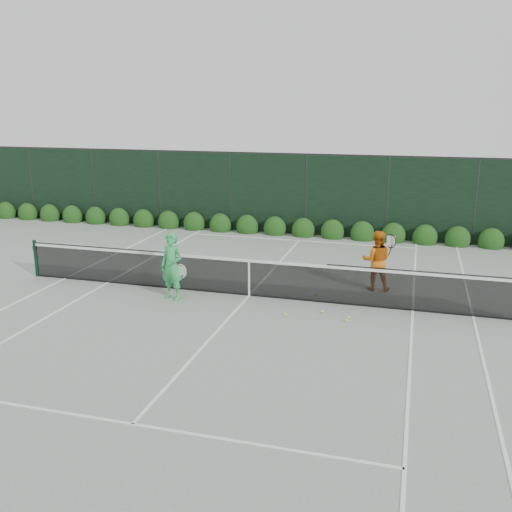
# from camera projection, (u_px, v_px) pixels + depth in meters

# --- Properties ---
(ground) EXTENTS (80.00, 80.00, 0.00)m
(ground) POSITION_uv_depth(u_px,v_px,m) (249.00, 296.00, 14.82)
(ground) COLOR gray
(ground) RESTS_ON ground
(tennis_net) EXTENTS (12.90, 0.10, 1.07)m
(tennis_net) POSITION_uv_depth(u_px,v_px,m) (248.00, 276.00, 14.69)
(tennis_net) COLOR black
(tennis_net) RESTS_ON ground
(player_woman) EXTENTS (0.71, 0.55, 1.73)m
(player_woman) POSITION_uv_depth(u_px,v_px,m) (172.00, 266.00, 14.36)
(player_woman) COLOR green
(player_woman) RESTS_ON ground
(player_man) EXTENTS (0.90, 0.67, 1.62)m
(player_man) POSITION_uv_depth(u_px,v_px,m) (377.00, 260.00, 15.10)
(player_man) COLOR orange
(player_man) RESTS_ON ground
(court_lines) EXTENTS (11.03, 23.83, 0.01)m
(court_lines) POSITION_uv_depth(u_px,v_px,m) (249.00, 295.00, 14.82)
(court_lines) COLOR white
(court_lines) RESTS_ON ground
(windscreen_fence) EXTENTS (32.00, 21.07, 3.06)m
(windscreen_fence) POSITION_uv_depth(u_px,v_px,m) (212.00, 268.00, 11.91)
(windscreen_fence) COLOR black
(windscreen_fence) RESTS_ON ground
(hedge_row) EXTENTS (31.66, 0.65, 0.94)m
(hedge_row) POSITION_uv_depth(u_px,v_px,m) (303.00, 230.00, 21.40)
(hedge_row) COLOR #193C10
(hedge_row) RESTS_ON ground
(tennis_balls) EXTENTS (1.52, 1.70, 0.07)m
(tennis_balls) POSITION_uv_depth(u_px,v_px,m) (323.00, 311.00, 13.61)
(tennis_balls) COLOR #DAEF35
(tennis_balls) RESTS_ON ground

